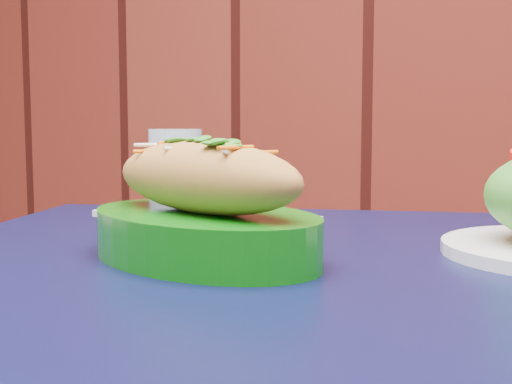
% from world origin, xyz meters
% --- Properties ---
extents(cafe_table, '(0.99, 0.99, 0.75)m').
position_xyz_m(cafe_table, '(-0.47, 1.68, 0.66)').
color(cafe_table, black).
rests_on(cafe_table, ground).
extents(banh_mi_basket, '(0.30, 0.25, 0.12)m').
position_xyz_m(banh_mi_basket, '(-0.56, 1.67, 0.80)').
color(banh_mi_basket, '#0B620C').
rests_on(banh_mi_basket, cafe_table).
extents(water_glass, '(0.07, 0.07, 0.12)m').
position_xyz_m(water_glass, '(-0.75, 1.92, 0.81)').
color(water_glass, silver).
rests_on(water_glass, cafe_table).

